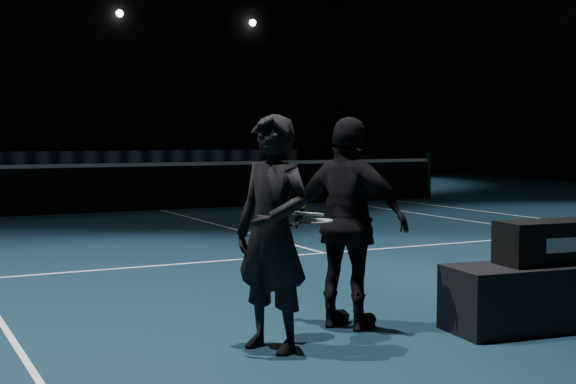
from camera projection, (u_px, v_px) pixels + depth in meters
name	position (u px, v px, depth m)	size (l,w,h in m)	color
floor	(164.00, 211.00, 15.72)	(36.00, 36.00, 0.00)	#0E2433
wall_back	(18.00, 46.00, 31.38)	(30.00, 30.00, 0.00)	black
court_lines	(164.00, 211.00, 15.72)	(10.98, 23.78, 0.01)	white
net_post_right	(429.00, 176.00, 18.57)	(0.10, 0.10, 1.10)	black
net_mesh	(163.00, 188.00, 15.69)	(12.80, 0.02, 0.86)	black
net_tape	(163.00, 164.00, 15.66)	(12.80, 0.03, 0.07)	white
sponsor_backdrop	(31.00, 164.00, 29.48)	(22.00, 0.15, 0.90)	black
fixtures_far	(18.00, 6.00, 31.10)	(20.00, 0.30, 0.30)	white
player_bench	(549.00, 295.00, 6.14)	(1.64, 0.55, 0.49)	black
racket_bag	(550.00, 242.00, 6.12)	(0.82, 0.35, 0.33)	black
bag_signature	(568.00, 245.00, 5.96)	(0.38, 0.00, 0.11)	white
player_a	(273.00, 233.00, 5.44)	(0.59, 0.39, 1.61)	black
player_b	(349.00, 223.00, 6.07)	(0.95, 0.39, 1.61)	black
racket_lower	(315.00, 222.00, 5.77)	(0.68, 0.22, 0.03)	black
racket_upper	(307.00, 214.00, 5.76)	(0.68, 0.22, 0.03)	black
tennis_balls	(297.00, 201.00, 5.62)	(0.12, 0.10, 0.12)	#D1DD2E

